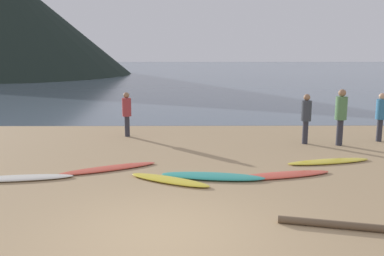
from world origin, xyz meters
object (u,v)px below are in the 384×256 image
surfboard_2 (169,180)px  person_3 (341,112)px  person_1 (381,113)px  driftwood_log (342,225)px  surfboard_1 (108,168)px  surfboard_3 (213,176)px  surfboard_4 (279,175)px  surfboard_0 (17,178)px  surfboard_5 (329,161)px  person_0 (127,111)px  person_2 (306,115)px

surfboard_2 → person_3: size_ratio=1.15×
person_1 → driftwood_log: (-3.72, -6.85, -0.88)m
surfboard_1 → person_3: 7.39m
driftwood_log → person_1: bearing=61.5°
surfboard_3 → person_1: person_1 is taller
surfboard_2 → surfboard_4: size_ratio=0.78×
surfboard_0 → surfboard_4: (6.16, 0.20, -0.01)m
surfboard_2 → surfboard_5: 4.50m
surfboard_3 → surfboard_2: bearing=-157.0°
surfboard_0 → surfboard_5: 7.89m
surfboard_3 → surfboard_4: (1.60, 0.12, -0.01)m
surfboard_2 → person_1: bearing=60.7°
person_3 → person_0: bearing=67.1°
surfboard_5 → person_1: person_1 is taller
person_3 → person_1: bearing=-80.4°
person_1 → person_3: size_ratio=0.90×
surfboard_5 → person_0: 6.94m
person_2 → person_3: size_ratio=0.90×
person_1 → person_2: size_ratio=1.00×
surfboard_5 → person_1: (2.55, 2.65, 0.91)m
person_0 → person_1: (8.45, -0.88, 0.03)m
surfboard_1 → surfboard_0: bearing=176.4°
surfboard_4 → person_3: size_ratio=1.47×
person_2 → person_3: (1.02, -0.24, 0.10)m
surfboard_3 → driftwood_log: driftwood_log is taller
surfboard_5 → driftwood_log: (-1.18, -4.20, 0.03)m
surfboard_1 → person_0: (-0.12, 4.16, 0.88)m
surfboard_2 → person_2: 5.83m
person_1 → surfboard_5: bearing=16.5°
surfboard_0 → surfboard_3: 4.56m
surfboard_5 → person_1: size_ratio=1.48×
surfboard_0 → person_3: person_3 is taller
surfboard_2 → surfboard_3: surfboard_3 is taller
surfboard_5 → driftwood_log: 4.36m
surfboard_3 → person_0: person_0 is taller
surfboard_4 → driftwood_log: size_ratio=1.24×
surfboard_3 → person_1: size_ratio=1.53×
surfboard_3 → driftwood_log: 3.48m
surfboard_0 → surfboard_1: (1.97, 0.82, -0.01)m
surfboard_0 → driftwood_log: 7.13m
surfboard_2 → surfboard_3: (1.01, 0.25, 0.01)m
surfboard_0 → person_0: (1.85, 4.98, 0.87)m
person_0 → person_1: 8.49m
surfboard_5 → person_0: person_0 is taller
surfboard_0 → surfboard_4: size_ratio=0.98×
person_1 → person_2: (-2.55, -0.33, 0.00)m
person_3 → surfboard_5: bearing=142.9°
person_0 → surfboard_1: bearing=-36.8°
surfboard_2 → person_1: 8.04m
surfboard_1 → surfboard_2: size_ratio=1.22×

